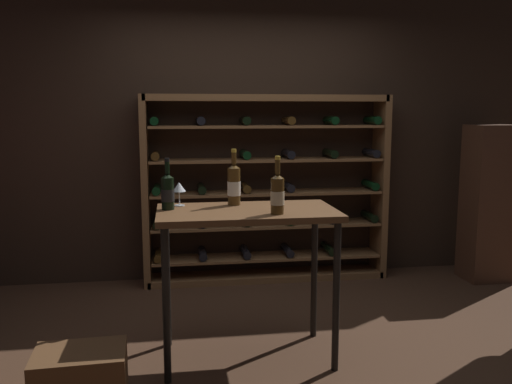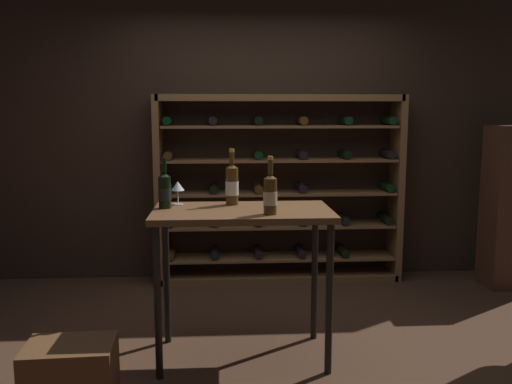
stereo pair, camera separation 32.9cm
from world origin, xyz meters
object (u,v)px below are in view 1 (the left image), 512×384
object	(u,v)px
wine_bottle_gold_foil	(277,194)
wine_bottle_green_slim	(168,191)
display_cabinet	(490,203)
wine_rack	(266,190)
wine_glass_stemmed_left	(179,188)
tasting_table	(247,228)
wine_crate	(81,381)
wine_bottle_amber_reserve	(234,184)

from	to	relation	value
wine_bottle_gold_foil	wine_bottle_green_slim	bearing A→B (deg)	159.16
display_cabinet	wine_bottle_green_slim	distance (m)	3.25
wine_rack	wine_glass_stemmed_left	world-z (taller)	wine_rack
tasting_table	display_cabinet	size ratio (longest dim) A/B	0.76
tasting_table	display_cabinet	xyz separation A→B (m)	(2.49, 1.32, -0.13)
wine_crate	wine_bottle_gold_foil	bearing A→B (deg)	16.19
wine_bottle_gold_foil	wine_glass_stemmed_left	distance (m)	0.69
tasting_table	display_cabinet	world-z (taller)	display_cabinet
wine_crate	wine_bottle_gold_foil	size ratio (longest dim) A/B	1.37
wine_rack	wine_glass_stemmed_left	xyz separation A→B (m)	(-0.82, -1.42, 0.23)
display_cabinet	wine_bottle_green_slim	xyz separation A→B (m)	(-2.98, -1.24, 0.36)
wine_crate	tasting_table	bearing A→B (deg)	27.23
wine_crate	wine_bottle_amber_reserve	size ratio (longest dim) A/B	1.30
wine_bottle_amber_reserve	wine_rack	bearing A→B (deg)	72.23
wine_bottle_gold_foil	wine_glass_stemmed_left	world-z (taller)	wine_bottle_gold_foil
wine_bottle_amber_reserve	wine_bottle_green_slim	world-z (taller)	wine_bottle_amber_reserve
wine_crate	wine_bottle_gold_foil	xyz separation A→B (m)	(1.13, 0.33, 0.94)
wine_bottle_gold_foil	wine_glass_stemmed_left	size ratio (longest dim) A/B	2.25
display_cabinet	wine_bottle_green_slim	bearing A→B (deg)	-157.47
wine_rack	wine_bottle_gold_foil	bearing A→B (deg)	-97.61
wine_rack	wine_crate	bearing A→B (deg)	-122.81
wine_bottle_green_slim	wine_glass_stemmed_left	size ratio (longest dim) A/B	2.09
wine_crate	wine_glass_stemmed_left	bearing A→B (deg)	51.94
wine_bottle_amber_reserve	wine_glass_stemmed_left	xyz separation A→B (m)	(-0.36, 0.02, -0.02)
wine_rack	wine_crate	distance (m)	2.62
wine_crate	wine_bottle_amber_reserve	xyz separation A→B (m)	(0.91, 0.68, 0.95)
wine_crate	wine_rack	bearing A→B (deg)	57.19
wine_rack	wine_bottle_green_slim	size ratio (longest dim) A/B	7.06
tasting_table	display_cabinet	bearing A→B (deg)	27.83
wine_bottle_green_slim	tasting_table	bearing A→B (deg)	-9.01
wine_rack	wine_bottle_amber_reserve	world-z (taller)	wine_rack
wine_bottle_gold_foil	wine_rack	bearing A→B (deg)	82.39
wine_rack	wine_bottle_gold_foil	world-z (taller)	wine_rack
wine_crate	wine_bottle_amber_reserve	bearing A→B (deg)	36.93
wine_crate	wine_glass_stemmed_left	xyz separation A→B (m)	(0.55, 0.70, 0.93)
display_cabinet	wine_glass_stemmed_left	xyz separation A→B (m)	(-2.91, -1.11, 0.36)
tasting_table	wine_bottle_green_slim	world-z (taller)	wine_bottle_green_slim
wine_bottle_amber_reserve	wine_bottle_green_slim	bearing A→B (deg)	-166.20
wine_glass_stemmed_left	wine_bottle_green_slim	bearing A→B (deg)	-119.96
display_cabinet	wine_bottle_amber_reserve	size ratio (longest dim) A/B	3.98
wine_rack	display_cabinet	xyz separation A→B (m)	(2.09, -0.31, -0.13)
wine_bottle_amber_reserve	wine_bottle_green_slim	size ratio (longest dim) A/B	1.14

